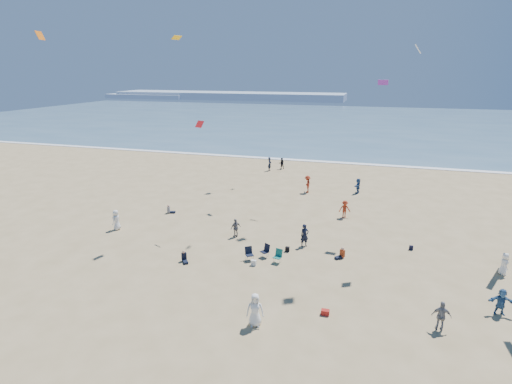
% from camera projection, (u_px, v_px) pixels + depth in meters
% --- Properties ---
extents(ground, '(220.00, 220.00, 0.00)m').
position_uv_depth(ground, '(167.00, 361.00, 18.77)').
color(ground, tan).
rests_on(ground, ground).
extents(ocean, '(220.00, 100.00, 0.06)m').
position_uv_depth(ocean, '(342.00, 122.00, 105.88)').
color(ocean, '#476B84').
rests_on(ocean, ground).
extents(surf_line, '(220.00, 1.20, 0.08)m').
position_uv_depth(surf_line, '(313.00, 161.00, 60.02)').
color(surf_line, white).
rests_on(surf_line, ground).
extents(headland_far, '(110.00, 20.00, 3.20)m').
position_uv_depth(headland_far, '(228.00, 96.00, 190.51)').
color(headland_far, '#7A8EA8').
rests_on(headland_far, ground).
extents(headland_near, '(40.00, 14.00, 2.00)m').
position_uv_depth(headland_near, '(149.00, 96.00, 196.98)').
color(headland_near, '#7A8EA8').
rests_on(headland_near, ground).
extents(standing_flyers, '(30.09, 45.36, 1.92)m').
position_uv_depth(standing_flyers, '(296.00, 221.00, 33.81)').
color(standing_flyers, gray).
rests_on(standing_flyers, ground).
extents(seated_group, '(17.72, 25.17, 0.84)m').
position_uv_depth(seated_group, '(220.00, 289.00, 24.19)').
color(seated_group, silver).
rests_on(seated_group, ground).
extents(chair_cluster, '(2.79, 1.63, 1.00)m').
position_uv_depth(chair_cluster, '(264.00, 254.00, 28.58)').
color(chair_cluster, black).
rests_on(chair_cluster, ground).
extents(white_tote, '(0.35, 0.20, 0.40)m').
position_uv_depth(white_tote, '(254.00, 263.00, 27.91)').
color(white_tote, silver).
rests_on(white_tote, ground).
extents(black_backpack, '(0.30, 0.22, 0.38)m').
position_uv_depth(black_backpack, '(287.00, 249.00, 30.05)').
color(black_backpack, black).
rests_on(black_backpack, ground).
extents(cooler, '(0.45, 0.30, 0.30)m').
position_uv_depth(cooler, '(325.00, 312.00, 22.28)').
color(cooler, '#A91D18').
rests_on(cooler, ground).
extents(navy_bag, '(0.28, 0.18, 0.34)m').
position_uv_depth(navy_bag, '(411.00, 248.00, 30.35)').
color(navy_bag, black).
rests_on(navy_bag, ground).
extents(kites_aloft, '(36.24, 43.91, 27.82)m').
position_uv_depth(kites_aloft, '(424.00, 57.00, 23.87)').
color(kites_aloft, red).
rests_on(kites_aloft, ground).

